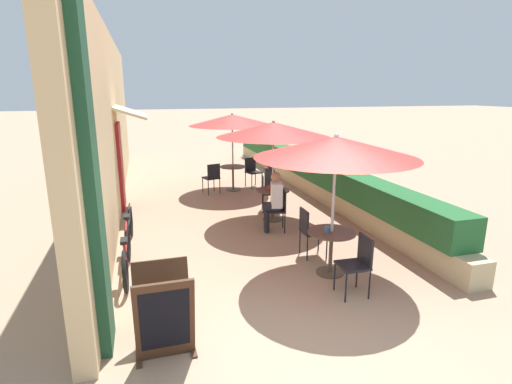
{
  "coord_description": "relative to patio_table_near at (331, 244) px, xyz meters",
  "views": [
    {
      "loc": [
        -1.83,
        -3.76,
        2.85
      ],
      "look_at": [
        0.15,
        3.2,
        1.0
      ],
      "focal_mm": 28.0,
      "sensor_mm": 36.0,
      "label": 1
    }
  ],
  "objects": [
    {
      "name": "patio_umbrella_near",
      "position": [
        0.0,
        0.0,
        1.53
      ],
      "size": [
        2.46,
        2.46,
        2.24
      ],
      "color": "#B7B7BC",
      "rests_on": "ground_plane"
    },
    {
      "name": "patio_umbrella_mid",
      "position": [
        -0.04,
        2.83,
        1.53
      ],
      "size": [
        2.46,
        2.46,
        2.24
      ],
      "color": "#B7B7BC",
      "rests_on": "ground_plane"
    },
    {
      "name": "cafe_chair_far_right",
      "position": [
        -0.94,
        5.53,
        0.01
      ],
      "size": [
        0.5,
        0.5,
        0.87
      ],
      "rotation": [
        0.0,
        0.0,
        6.58
      ],
      "color": "black",
      "rests_on": "ground_plane"
    },
    {
      "name": "coffee_cup_near",
      "position": [
        -0.08,
        0.01,
        0.25
      ],
      "size": [
        0.07,
        0.07,
        0.09
      ],
      "color": "teal",
      "rests_on": "patio_table_near"
    },
    {
      "name": "menu_board",
      "position": [
        -2.66,
        -1.29,
        -0.02
      ],
      "size": [
        0.66,
        0.64,
        0.99
      ],
      "rotation": [
        0.0,
        0.0,
        0.02
      ],
      "color": "#422819",
      "rests_on": "ground_plane"
    },
    {
      "name": "seated_patron_mid_left",
      "position": [
        -0.25,
        2.14,
        0.18
      ],
      "size": [
        0.46,
        0.41,
        1.25
      ],
      "rotation": [
        0.0,
        0.0,
        7.62
      ],
      "color": "#23232D",
      "rests_on": "ground_plane"
    },
    {
      "name": "patio_table_far",
      "position": [
        -0.28,
        5.81,
        0.0
      ],
      "size": [
        0.75,
        0.75,
        0.71
      ],
      "color": "brown",
      "rests_on": "ground_plane"
    },
    {
      "name": "cafe_chair_far_left",
      "position": [
        0.38,
        6.09,
        0.01
      ],
      "size": [
        0.5,
        0.5,
        0.87
      ],
      "rotation": [
        0.0,
        0.0,
        3.44
      ],
      "color": "black",
      "rests_on": "ground_plane"
    },
    {
      "name": "cafe_facade_wall",
      "position": [
        -3.46,
        5.43,
        1.58
      ],
      "size": [
        0.98,
        14.28,
        4.2
      ],
      "color": "#D6B784",
      "rests_on": "ground_plane"
    },
    {
      "name": "coffee_cup_mid",
      "position": [
        -0.11,
        2.88,
        0.25
      ],
      "size": [
        0.07,
        0.07,
        0.09
      ],
      "color": "#B73D3D",
      "rests_on": "patio_table_mid"
    },
    {
      "name": "patio_table_near",
      "position": [
        0.0,
        0.0,
        0.0
      ],
      "size": [
        0.75,
        0.75,
        0.71
      ],
      "color": "brown",
      "rests_on": "ground_plane"
    },
    {
      "name": "seated_patron_mid_right",
      "position": [
        0.16,
        3.51,
        0.18
      ],
      "size": [
        0.46,
        0.41,
        1.25
      ],
      "rotation": [
        0.0,
        0.0,
        10.76
      ],
      "color": "#23232D",
      "rests_on": "ground_plane"
    },
    {
      "name": "ground_plane",
      "position": [
        -0.92,
        -1.58,
        -0.51
      ],
      "size": [
        120.0,
        120.0,
        0.0
      ],
      "primitive_type": "plane",
      "color": "#9E7F66"
    },
    {
      "name": "patio_table_mid",
      "position": [
        -0.04,
        2.83,
        0.0
      ],
      "size": [
        0.75,
        0.75,
        0.71
      ],
      "color": "brown",
      "rests_on": "ground_plane"
    },
    {
      "name": "bicycle_leaning",
      "position": [
        -3.12,
        0.82,
        -0.17
      ],
      "size": [
        0.1,
        1.73,
        0.72
      ],
      "rotation": [
        0.0,
        0.0,
        -0.0
      ],
      "color": "black",
      "rests_on": "ground_plane"
    },
    {
      "name": "cafe_chair_mid_left",
      "position": [
        -0.14,
        2.11,
        0.01
      ],
      "size": [
        0.48,
        0.48,
        0.87
      ],
      "rotation": [
        0.0,
        0.0,
        7.62
      ],
      "color": "black",
      "rests_on": "ground_plane"
    },
    {
      "name": "patio_umbrella_far",
      "position": [
        -0.28,
        5.81,
        1.53
      ],
      "size": [
        2.46,
        2.46,
        2.24
      ],
      "color": "#B7B7BC",
      "rests_on": "ground_plane"
    },
    {
      "name": "cafe_chair_near_right",
      "position": [
        0.06,
        -0.72,
        0.01
      ],
      "size": [
        0.41,
        0.41,
        0.87
      ],
      "rotation": [
        0.0,
        0.0,
        7.83
      ],
      "color": "black",
      "rests_on": "ground_plane"
    },
    {
      "name": "bicycle_second",
      "position": [
        -3.11,
        2.06,
        -0.18
      ],
      "size": [
        0.11,
        1.72,
        0.7
      ],
      "rotation": [
        0.0,
        0.0,
        -0.02
      ],
      "color": "black",
      "rests_on": "ground_plane"
    },
    {
      "name": "planter_hedge",
      "position": [
        1.83,
        5.46,
        0.03
      ],
      "size": [
        0.6,
        13.28,
        1.01
      ],
      "color": "tan",
      "rests_on": "ground_plane"
    },
    {
      "name": "cafe_chair_mid_right",
      "position": [
        0.05,
        3.54,
        0.01
      ],
      "size": [
        0.48,
        0.48,
        0.87
      ],
      "rotation": [
        0.0,
        0.0,
        10.76
      ],
      "color": "black",
      "rests_on": "ground_plane"
    },
    {
      "name": "cafe_chair_near_left",
      "position": [
        -0.06,
        0.72,
        0.01
      ],
      "size": [
        0.41,
        0.41,
        0.87
      ],
      "rotation": [
        0.0,
        0.0,
        4.69
      ],
      "color": "black",
      "rests_on": "ground_plane"
    }
  ]
}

